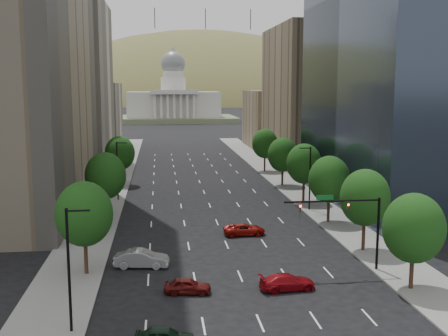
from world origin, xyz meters
name	(u,v)px	position (x,y,z in m)	size (l,w,h in m)	color
sidewalk_left	(101,208)	(-15.50, 60.00, 0.07)	(6.00, 200.00, 0.15)	slate
sidewalk_right	(313,202)	(15.50, 60.00, 0.07)	(6.00, 200.00, 0.15)	slate
midrise_cream_left	(74,85)	(-25.00, 103.00, 17.50)	(14.00, 30.00, 35.00)	beige
filler_left	(94,116)	(-25.00, 136.00, 9.00)	(14.00, 26.00, 18.00)	beige
parking_tan_right	(306,96)	(25.00, 100.00, 15.00)	(14.00, 30.00, 30.00)	#8C7759
filler_right	(274,119)	(25.00, 133.00, 8.00)	(14.00, 26.00, 16.00)	#8C7759
tree_right_0	(414,228)	(14.00, 25.00, 5.39)	(5.20, 5.20, 8.39)	#382316
tree_right_1	(365,198)	(14.00, 36.00, 5.75)	(5.20, 5.20, 8.75)	#382316
tree_right_2	(329,179)	(14.00, 48.00, 5.60)	(5.20, 5.20, 8.61)	#382316
tree_right_3	(304,164)	(14.00, 60.00, 5.89)	(5.20, 5.20, 8.89)	#382316
tree_right_4	(283,155)	(14.00, 74.00, 5.46)	(5.20, 5.20, 8.46)	#382316
tree_right_5	(265,144)	(14.00, 90.00, 5.75)	(5.20, 5.20, 8.75)	#382316
tree_left_0	(84,214)	(-14.00, 32.00, 5.75)	(5.20, 5.20, 8.75)	#382316
tree_left_1	(105,176)	(-14.00, 52.00, 5.96)	(5.20, 5.20, 8.97)	#382316
tree_left_2	(120,153)	(-14.00, 78.00, 5.68)	(5.20, 5.20, 8.68)	#382316
streetlight_rn	(309,176)	(13.44, 55.00, 4.84)	(1.70, 0.20, 9.00)	black
streetlight_ls	(70,267)	(-13.44, 20.00, 4.84)	(1.70, 0.20, 9.00)	black
streetlight_ln	(118,169)	(-13.44, 65.00, 4.84)	(1.70, 0.20, 9.00)	black
traffic_signal	(353,218)	(10.53, 30.00, 5.17)	(9.12, 0.40, 7.38)	black
capitol	(174,104)	(0.00, 249.71, 8.58)	(60.00, 40.00, 35.20)	#596647
foothills	(196,135)	(34.67, 599.39, -37.78)	(720.00, 413.00, 263.00)	olive
car_red_near	(287,282)	(3.50, 26.20, 0.70)	(1.95, 4.79, 1.39)	maroon
car_maroon	(187,286)	(-5.00, 26.37, 0.67)	(1.59, 3.95, 1.34)	#500E0D
car_silver	(142,259)	(-9.00, 33.55, 0.86)	(1.82, 5.21, 1.72)	#96969B
car_red_far	(244,229)	(2.55, 43.65, 0.67)	(2.24, 4.85, 1.35)	maroon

